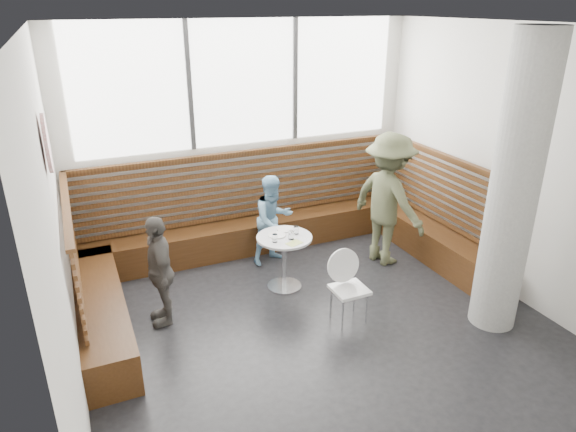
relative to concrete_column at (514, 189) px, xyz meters
name	(u,v)px	position (x,y,z in m)	size (l,w,h in m)	color
room	(328,196)	(-1.85, 0.60, 0.00)	(5.00, 5.00, 3.20)	silver
booth	(266,236)	(-1.85, 2.37, -1.19)	(5.00, 2.50, 1.44)	#3A210E
concrete_column	(514,189)	(0.00, 0.00, 0.00)	(0.50, 0.50, 3.20)	gray
wall_art	(47,143)	(-4.31, 1.00, 0.70)	(0.50, 0.50, 0.03)	white
cafe_table	(284,251)	(-1.88, 1.64, -1.09)	(0.69, 0.69, 0.71)	silver
cafe_chair	(347,281)	(-1.51, 0.72, -1.11)	(0.40, 0.39, 0.83)	white
adult_man	(388,200)	(-0.30, 1.76, -0.68)	(1.19, 0.68, 1.84)	#54593B
child_back	(273,220)	(-1.73, 2.37, -0.97)	(0.61, 0.48, 1.26)	#73A5C8
child_left	(160,270)	(-3.44, 1.52, -0.95)	(0.76, 0.32, 1.29)	#524F4A
plate_near	(277,235)	(-1.95, 1.71, -0.88)	(0.22, 0.22, 0.02)	white
plate_far	(285,229)	(-1.79, 1.83, -0.88)	(0.22, 0.22, 0.02)	white
glass_left	(275,238)	(-2.04, 1.55, -0.84)	(0.06, 0.06, 0.10)	white
glass_mid	(291,235)	(-1.83, 1.55, -0.83)	(0.07, 0.07, 0.11)	white
glass_right	(296,230)	(-1.71, 1.66, -0.84)	(0.06, 0.06, 0.10)	white
menu_card	(294,243)	(-1.85, 1.42, -0.89)	(0.19, 0.13, 0.00)	#A5C64C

